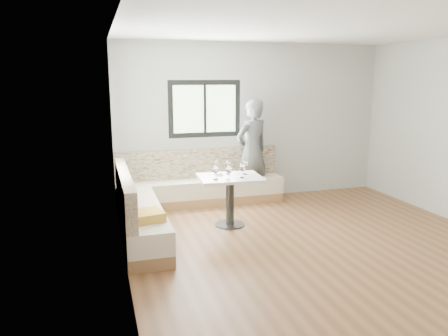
{
  "coord_description": "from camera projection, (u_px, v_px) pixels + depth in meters",
  "views": [
    {
      "loc": [
        -2.76,
        -4.99,
        2.18
      ],
      "look_at": [
        -0.95,
        1.11,
        0.87
      ],
      "focal_mm": 35.0,
      "sensor_mm": 36.0,
      "label": 1
    }
  ],
  "objects": [
    {
      "name": "table",
      "position": [
        230.0,
        189.0,
        6.49
      ],
      "size": [
        0.96,
        0.77,
        0.75
      ],
      "rotation": [
        0.0,
        0.0,
        -0.07
      ],
      "color": "black",
      "rests_on": "ground"
    },
    {
      "name": "wine_glass_e",
      "position": [
        245.0,
        165.0,
        6.56
      ],
      "size": [
        0.09,
        0.09,
        0.21
      ],
      "color": "white",
      "rests_on": "table"
    },
    {
      "name": "wine_glass_a",
      "position": [
        216.0,
        170.0,
        6.21
      ],
      "size": [
        0.09,
        0.09,
        0.21
      ],
      "color": "white",
      "rests_on": "table"
    },
    {
      "name": "banquette",
      "position": [
        177.0,
        197.0,
        6.91
      ],
      "size": [
        2.9,
        2.8,
        0.95
      ],
      "color": "#966A43",
      "rests_on": "ground"
    },
    {
      "name": "person",
      "position": [
        252.0,
        151.0,
        7.73
      ],
      "size": [
        0.78,
        0.65,
        1.83
      ],
      "primitive_type": "imported",
      "rotation": [
        0.0,
        0.0,
        3.52
      ],
      "color": "#525857",
      "rests_on": "ground"
    },
    {
      "name": "wine_glass_d",
      "position": [
        228.0,
        165.0,
        6.55
      ],
      "size": [
        0.09,
        0.09,
        0.21
      ],
      "color": "white",
      "rests_on": "table"
    },
    {
      "name": "wine_glass_c",
      "position": [
        242.0,
        168.0,
        6.33
      ],
      "size": [
        0.09,
        0.09,
        0.21
      ],
      "color": "white",
      "rests_on": "table"
    },
    {
      "name": "wine_glass_f",
      "position": [
        216.0,
        165.0,
        6.56
      ],
      "size": [
        0.09,
        0.09,
        0.21
      ],
      "color": "white",
      "rests_on": "table"
    },
    {
      "name": "olive_ramekin",
      "position": [
        220.0,
        174.0,
        6.53
      ],
      "size": [
        0.09,
        0.09,
        0.04
      ],
      "color": "white",
      "rests_on": "table"
    },
    {
      "name": "wine_glass_b",
      "position": [
        229.0,
        170.0,
        6.2
      ],
      "size": [
        0.09,
        0.09,
        0.21
      ],
      "color": "white",
      "rests_on": "table"
    },
    {
      "name": "room",
      "position": [
        311.0,
        138.0,
        5.66
      ],
      "size": [
        5.01,
        5.01,
        2.81
      ],
      "color": "brown",
      "rests_on": "ground"
    }
  ]
}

